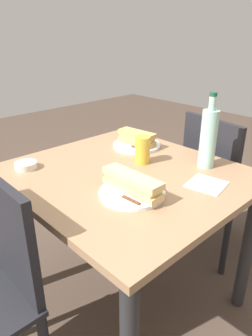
% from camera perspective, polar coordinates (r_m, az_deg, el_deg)
% --- Properties ---
extents(ground_plane, '(8.00, 8.00, 0.00)m').
position_cam_1_polar(ground_plane, '(1.78, 0.00, -22.46)').
color(ground_plane, '#47382D').
extents(dining_table, '(0.97, 0.90, 0.73)m').
position_cam_1_polar(dining_table, '(1.41, 0.00, -5.05)').
color(dining_table, '#997251').
rests_on(dining_table, ground).
extents(chair_near, '(0.46, 0.46, 0.88)m').
position_cam_1_polar(chair_near, '(1.87, 16.64, -2.03)').
color(chair_near, black).
rests_on(chair_near, ground).
extents(plate_near, '(0.25, 0.25, 0.01)m').
position_cam_1_polar(plate_near, '(1.17, 1.11, -4.58)').
color(plate_near, white).
rests_on(plate_near, dining_table).
extents(baguette_sandwich_near, '(0.26, 0.07, 0.07)m').
position_cam_1_polar(baguette_sandwich_near, '(1.15, 1.12, -2.77)').
color(baguette_sandwich_near, '#DBB77A').
rests_on(baguette_sandwich_near, plate_near).
extents(knife_near, '(0.18, 0.02, 0.01)m').
position_cam_1_polar(knife_near, '(1.12, -0.50, -5.26)').
color(knife_near, silver).
rests_on(knife_near, plate_near).
extents(plate_far, '(0.25, 0.25, 0.01)m').
position_cam_1_polar(plate_far, '(1.65, 1.98, 4.23)').
color(plate_far, white).
rests_on(plate_far, dining_table).
extents(baguette_sandwich_far, '(0.21, 0.09, 0.07)m').
position_cam_1_polar(baguette_sandwich_far, '(1.64, 2.00, 5.59)').
color(baguette_sandwich_far, tan).
rests_on(baguette_sandwich_far, plate_far).
extents(knife_far, '(0.18, 0.05, 0.01)m').
position_cam_1_polar(knife_far, '(1.60, 1.07, 3.99)').
color(knife_far, silver).
rests_on(knife_far, plate_far).
extents(water_bottle, '(0.07, 0.07, 0.33)m').
position_cam_1_polar(water_bottle, '(1.41, 14.89, 5.41)').
color(water_bottle, '#99C6B7').
rests_on(water_bottle, dining_table).
extents(beer_glass, '(0.07, 0.07, 0.13)m').
position_cam_1_polar(beer_glass, '(1.43, 3.05, 3.34)').
color(beer_glass, gold).
rests_on(beer_glass, dining_table).
extents(olive_bowl, '(0.10, 0.10, 0.03)m').
position_cam_1_polar(olive_bowl, '(1.45, -17.90, 0.46)').
color(olive_bowl, silver).
rests_on(olive_bowl, dining_table).
extents(paper_napkin, '(0.16, 0.16, 0.00)m').
position_cam_1_polar(paper_napkin, '(1.29, 14.60, -2.91)').
color(paper_napkin, white).
rests_on(paper_napkin, dining_table).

